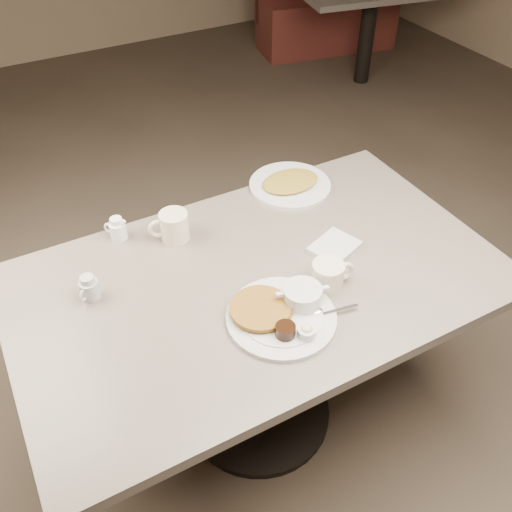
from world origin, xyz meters
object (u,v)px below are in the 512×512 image
diner_table (259,314)px  hash_plate (290,184)px  coffee_mug_near (329,275)px  creamer_right (117,229)px  main_plate (283,311)px  coffee_mug_far (173,226)px  booth_back_right (329,1)px  creamer_left (89,288)px

diner_table → hash_plate: size_ratio=4.83×
diner_table → coffee_mug_near: (0.16, -0.14, 0.22)m
diner_table → creamer_right: bearing=129.4°
diner_table → creamer_right: size_ratio=18.75×
diner_table → coffee_mug_near: coffee_mug_near is taller
main_plate → coffee_mug_far: (-0.14, 0.48, 0.03)m
coffee_mug_near → hash_plate: (0.17, 0.51, -0.03)m
hash_plate → creamer_right: bearing=178.4°
hash_plate → booth_back_right: booth_back_right is taller
coffee_mug_near → booth_back_right: booth_back_right is taller
diner_table → creamer_left: 0.55m
creamer_right → coffee_mug_near: bearing=-47.5°
creamer_left → booth_back_right: size_ratio=0.05×
hash_plate → main_plate: bearing=-123.0°
diner_table → main_plate: 0.26m
diner_table → coffee_mug_far: bearing=117.9°
coffee_mug_far → booth_back_right: 3.72m
main_plate → coffee_mug_far: size_ratio=2.86×
creamer_left → booth_back_right: (2.83, 2.86, -0.38)m
main_plate → coffee_mug_near: 0.19m
coffee_mug_far → hash_plate: coffee_mug_far is taller
coffee_mug_near → creamer_left: size_ratio=1.80×
coffee_mug_far → creamer_right: 0.19m
coffee_mug_far → creamer_right: (-0.16, 0.09, -0.01)m
coffee_mug_near → hash_plate: size_ratio=0.46×
creamer_left → creamer_right: size_ratio=1.00×
coffee_mug_far → creamer_left: 0.35m
main_plate → hash_plate: size_ratio=1.34×
coffee_mug_near → coffee_mug_far: bearing=126.4°
coffee_mug_near → booth_back_right: (2.19, 3.15, -0.39)m
creamer_left → hash_plate: creamer_left is taller
diner_table → creamer_right: 0.55m
diner_table → main_plate: main_plate is taller
diner_table → creamer_left: size_ratio=18.75×
creamer_right → diner_table: bearing=-50.6°
creamer_left → booth_back_right: booth_back_right is taller
diner_table → main_plate: bearing=-96.5°
main_plate → creamer_left: bearing=143.6°
creamer_right → creamer_left: bearing=-124.9°
coffee_mug_near → main_plate: bearing=-167.6°
diner_table → creamer_right: creamer_right is taller
main_plate → booth_back_right: (2.37, 3.19, -0.36)m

